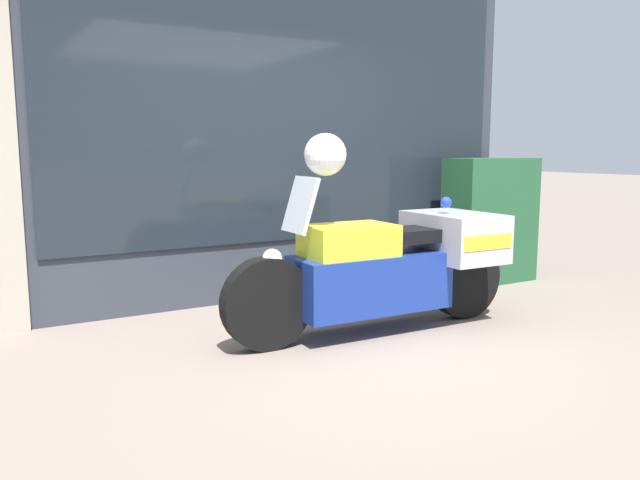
% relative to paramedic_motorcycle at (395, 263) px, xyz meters
% --- Properties ---
extents(ground_plane, '(60.00, 60.00, 0.00)m').
position_rel_paramedic_motorcycle_xyz_m(ground_plane, '(-0.51, -0.40, -0.53)').
color(ground_plane, gray).
extents(shop_building, '(5.81, 0.55, 3.75)m').
position_rel_paramedic_motorcycle_xyz_m(shop_building, '(-0.93, 1.60, 1.36)').
color(shop_building, '#333842').
rests_on(shop_building, ground).
extents(window_display, '(4.42, 0.30, 1.96)m').
position_rel_paramedic_motorcycle_xyz_m(window_display, '(-0.12, 1.63, -0.06)').
color(window_display, slate).
rests_on(window_display, ground).
extents(paramedic_motorcycle, '(2.46, 0.82, 1.21)m').
position_rel_paramedic_motorcycle_xyz_m(paramedic_motorcycle, '(0.00, 0.00, 0.00)').
color(paramedic_motorcycle, black).
rests_on(paramedic_motorcycle, ground).
extents(utility_cabinet, '(0.98, 0.46, 1.31)m').
position_rel_paramedic_motorcycle_xyz_m(utility_cabinet, '(1.95, 0.93, 0.13)').
color(utility_cabinet, '#235633').
rests_on(utility_cabinet, ground).
extents(white_helmet, '(0.30, 0.30, 0.30)m').
position_rel_paramedic_motorcycle_xyz_m(white_helmet, '(-0.62, 0.02, 0.83)').
color(white_helmet, white).
rests_on(white_helmet, paramedic_motorcycle).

